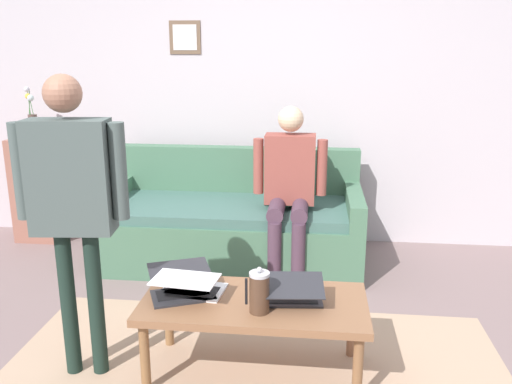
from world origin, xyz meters
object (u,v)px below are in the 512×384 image
object	(u,v)px
laptop_left	(190,286)
flower_vase	(32,118)
coffee_table	(254,308)
french_press	(259,292)
laptop_center	(292,293)
side_shelf	(40,189)
person_standing	(72,191)
laptop_right	(182,286)
person_seated	(289,182)
couch	(232,224)

from	to	relation	value
laptop_left	flower_vase	world-z (taller)	flower_vase
coffee_table	french_press	world-z (taller)	french_press
laptop_left	laptop_center	world-z (taller)	laptop_center
laptop_center	side_shelf	xyz separation A→B (m)	(2.34, -1.86, -0.01)
laptop_center	side_shelf	size ratio (longest dim) A/B	0.37
laptop_center	person_standing	world-z (taller)	person_standing
flower_vase	laptop_left	bearing A→B (deg)	134.47
laptop_center	laptop_right	world-z (taller)	laptop_center
french_press	person_seated	bearing A→B (deg)	-92.79
couch	person_seated	bearing A→B (deg)	154.23
couch	coffee_table	size ratio (longest dim) A/B	1.76
flower_vase	side_shelf	bearing A→B (deg)	-112.43
laptop_left	laptop_center	xyz separation A→B (m)	(-0.54, 0.02, -0.00)
french_press	person_standing	size ratio (longest dim) A/B	0.15
laptop_right	laptop_left	bearing A→B (deg)	170.23
flower_vase	person_standing	xyz separation A→B (m)	(-1.26, 1.96, -0.10)
laptop_center	coffee_table	bearing A→B (deg)	3.37
coffee_table	laptop_left	distance (m)	0.36
laptop_center	flower_vase	bearing A→B (deg)	-38.43
french_press	flower_vase	world-z (taller)	flower_vase
coffee_table	person_seated	world-z (taller)	person_seated
person_seated	french_press	bearing A→B (deg)	87.21
coffee_table	side_shelf	distance (m)	2.85
laptop_right	person_standing	size ratio (longest dim) A/B	0.27
laptop_right	person_seated	world-z (taller)	person_seated
coffee_table	laptop_left	world-z (taller)	laptop_left
laptop_left	side_shelf	size ratio (longest dim) A/B	0.40
coffee_table	flower_vase	size ratio (longest dim) A/B	2.61
laptop_left	person_standing	size ratio (longest dim) A/B	0.24
couch	coffee_table	bearing A→B (deg)	103.00
person_seated	person_standing	bearing A→B (deg)	54.74
laptop_right	person_standing	bearing A→B (deg)	14.29
side_shelf	person_standing	bearing A→B (deg)	122.59
coffee_table	laptop_left	xyz separation A→B (m)	(0.34, -0.03, 0.09)
laptop_center	french_press	distance (m)	0.21
laptop_right	flower_vase	distance (m)	2.62
couch	french_press	xyz separation A→B (m)	(-0.40, 1.68, 0.23)
flower_vase	person_standing	distance (m)	2.33
side_shelf	flower_vase	bearing A→B (deg)	67.57
laptop_left	flower_vase	distance (m)	2.66
coffee_table	side_shelf	xyz separation A→B (m)	(2.15, -1.88, 0.09)
coffee_table	french_press	bearing A→B (deg)	108.07
couch	laptop_center	bearing A→B (deg)	109.71
person_standing	person_seated	size ratio (longest dim) A/B	1.23
laptop_center	side_shelf	bearing A→B (deg)	-38.50
side_shelf	person_standing	world-z (taller)	person_standing
flower_vase	person_seated	bearing A→B (deg)	166.50
laptop_left	person_standing	world-z (taller)	person_standing
flower_vase	laptop_right	bearing A→B (deg)	133.80
laptop_center	french_press	bearing A→B (deg)	40.80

